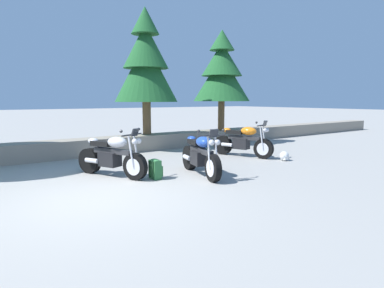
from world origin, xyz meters
The scene contains 9 objects.
ground_plane centered at (0.00, 0.00, 0.00)m, with size 120.00×120.00×0.00m, color gray.
stone_wall centered at (0.00, 4.80, 0.28)m, with size 36.00×0.80×0.55m, color gray.
motorcycle_silver_near_left centered at (0.93, 1.52, 0.49)m, with size 1.09×1.94×1.18m.
motorcycle_blue_centre centered at (2.72, 0.41, 0.49)m, with size 0.81×2.04×1.18m.
motorcycle_orange_far_right centered at (5.41, 1.74, 0.49)m, with size 0.95×2.00×1.18m.
rider_backpack centered at (1.64, 0.71, 0.24)m, with size 0.26×0.30×0.47m.
rider_helmet centered at (5.91, 0.50, 0.14)m, with size 0.28×0.28×0.28m.
pine_tree_mid_right centered at (3.63, 4.91, 3.12)m, with size 2.24×2.24×4.49m.
pine_tree_far_right centered at (6.93, 4.63, 2.94)m, with size 2.30×2.30×4.04m.
Camera 1 is at (-1.97, -5.84, 1.82)m, focal length 30.91 mm.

